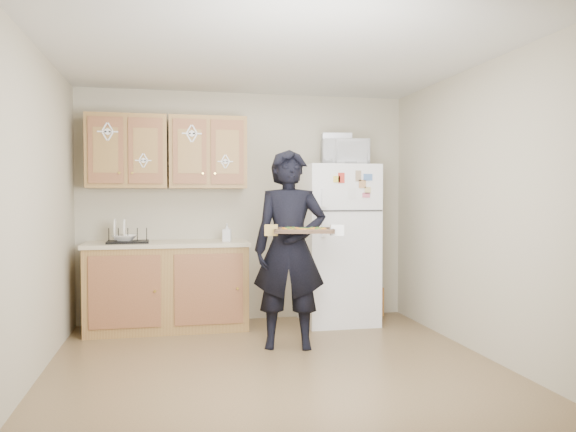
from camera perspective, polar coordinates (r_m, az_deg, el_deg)
The scene contains 24 objects.
floor at distance 4.65m, azimuth -1.29°, elevation -15.05°, with size 3.60×3.60×0.00m, color brown.
ceiling at distance 4.59m, azimuth -1.32°, elevation 16.31°, with size 3.60×3.60×0.00m, color silver.
wall_back at distance 6.23m, azimuth -4.30°, elevation 0.94°, with size 3.60×0.04×2.50m, color #B4AB92.
wall_front at distance 2.70m, azimuth 5.62°, elevation -0.45°, with size 3.60×0.04×2.50m, color #B4AB92.
wall_left at distance 4.49m, azimuth -24.53°, elevation 0.35°, with size 0.04×3.60×2.50m, color #B4AB92.
wall_right at distance 5.09m, azimuth 19.03°, elevation 0.60°, with size 0.04×3.60×2.50m, color #B4AB92.
refrigerator at distance 6.09m, azimuth 5.08°, elevation -2.86°, with size 0.75×0.70×1.70m, color white.
base_cabinet at distance 5.93m, azimuth -12.11°, elevation -7.12°, with size 1.60×0.60×0.86m, color brown.
countertop at distance 5.88m, azimuth -12.14°, elevation -2.78°, with size 1.64×0.64×0.04m, color #BEB192.
upper_cab_left at distance 6.03m, azimuth -16.03°, elevation 6.30°, with size 0.80×0.33×0.75m, color brown.
upper_cab_right at distance 6.02m, azimuth -8.17°, elevation 6.36°, with size 0.80×0.33×0.75m, color brown.
cereal_box at distance 6.57m, azimuth 8.80°, elevation -8.59°, with size 0.20×0.07×0.32m, color #E6A951.
person at distance 5.05m, azimuth 0.17°, elevation -3.38°, with size 0.65×0.43×1.78m, color black.
baking_tray at distance 4.76m, azimuth 1.64°, elevation -1.56°, with size 0.50×0.36×0.04m, color black.
pizza_front_left at distance 4.68m, azimuth 0.24°, elevation -1.40°, with size 0.17×0.17×0.02m, color orange.
pizza_front_right at distance 4.68m, azimuth 3.08°, elevation -1.40°, with size 0.17×0.17×0.02m, color orange.
pizza_back_left at distance 4.84m, azimuth 0.25°, elevation -1.28°, with size 0.17×0.17×0.02m, color orange.
pizza_back_right at distance 4.85m, azimuth 2.99°, elevation -1.28°, with size 0.17×0.17×0.02m, color orange.
pizza_center at distance 4.76m, azimuth 1.64°, elevation -1.34°, with size 0.17×0.17×0.02m, color orange.
microwave at distance 6.05m, azimuth 5.77°, elevation 6.44°, with size 0.49×0.33×0.27m, color white.
foil_pan at distance 6.07m, azimuth 4.92°, elevation 8.01°, with size 0.31×0.22×0.07m, color #AFAFB6.
dish_rack at distance 5.84m, azimuth -15.96°, elevation -1.85°, with size 0.41×0.30×0.16m, color black.
bowl at distance 5.84m, azimuth -16.27°, elevation -2.16°, with size 0.24×0.24×0.06m, color white.
soap_bottle at distance 5.83m, azimuth -6.23°, elevation -1.67°, with size 0.08×0.09×0.19m, color white.
Camera 1 is at (-0.81, -4.38, 1.36)m, focal length 35.00 mm.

